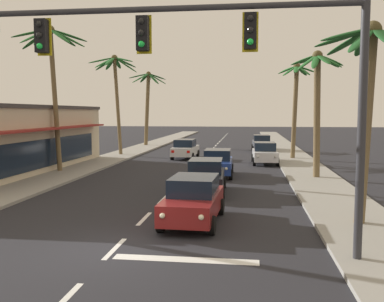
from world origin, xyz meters
name	(u,v)px	position (x,y,z in m)	size (l,w,h in m)	color
ground_plane	(114,249)	(0.00, 0.00, 0.00)	(220.00, 220.00, 0.00)	#232328
sidewalk_right	(302,166)	(7.80, 20.00, 0.07)	(3.20, 110.00, 0.14)	gray
sidewalk_left	(97,163)	(-7.80, 20.00, 0.07)	(3.20, 110.00, 0.14)	gray
lane_markings	(202,165)	(0.40, 20.68, 0.00)	(4.28, 88.72, 0.01)	silver
traffic_signal_mast	(214,57)	(2.93, -0.30, 5.47)	(11.78, 0.41, 7.54)	#2D2D33
sedan_lead_at_stop_bar	(193,199)	(1.92, 3.36, 0.85)	(2.09, 4.51, 1.68)	maroon
sedan_third_in_queue	(206,176)	(1.80, 9.17, 0.85)	(2.06, 4.49, 1.68)	black
sedan_fifth_in_queue	(218,163)	(1.97, 14.98, 0.85)	(2.01, 4.47, 1.68)	navy
sedan_oncoming_far	(185,149)	(-1.55, 25.02, 0.85)	(2.10, 4.51, 1.68)	silver
sedan_parked_nearest_kerb	(265,153)	(5.17, 21.99, 0.85)	(2.04, 4.49, 1.68)	silver
sedan_parked_mid_kerb	(262,143)	(5.26, 33.08, 0.85)	(2.05, 4.49, 1.68)	#4C515B
palm_left_second	(52,62)	(-8.92, 15.16, 7.31)	(4.66, 4.51, 9.66)	brown
palm_left_third	(115,79)	(-8.30, 26.71, 7.03)	(4.46, 4.60, 9.26)	brown
palm_left_farthest	(148,95)	(-8.01, 38.23, 6.01)	(4.55, 4.73, 8.83)	brown
palm_right_nearest	(369,78)	(7.91, 3.58, 5.17)	(3.80, 3.66, 7.09)	brown
palm_right_second	(317,90)	(7.91, 14.48, 5.36)	(3.18, 3.16, 7.64)	brown
palm_right_third	(295,93)	(7.79, 25.39, 5.64)	(3.20, 3.19, 8.14)	brown
storefront_strip_left	(1,139)	(-12.33, 14.50, 2.25)	(7.60, 19.70, 4.49)	beige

